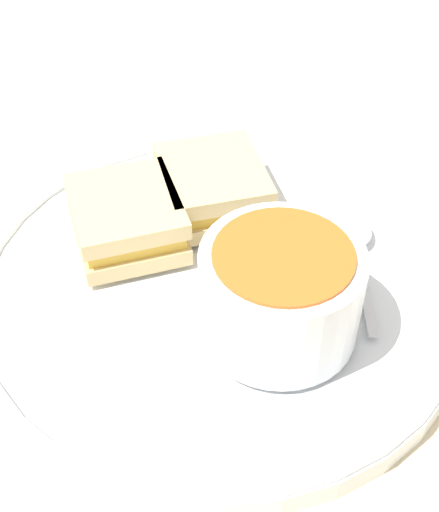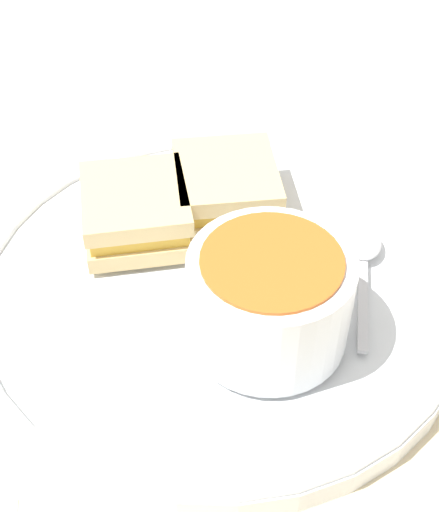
% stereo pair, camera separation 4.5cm
% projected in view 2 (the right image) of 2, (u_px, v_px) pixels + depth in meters
% --- Properties ---
extents(ground_plane, '(2.40, 2.40, 0.00)m').
position_uv_depth(ground_plane, '(219.00, 297.00, 0.48)').
color(ground_plane, beige).
extents(plate, '(0.32, 0.32, 0.02)m').
position_uv_depth(plate, '(219.00, 285.00, 0.47)').
color(plate, white).
rests_on(plate, ground_plane).
extents(soup_bowl, '(0.09, 0.09, 0.06)m').
position_uv_depth(soup_bowl, '(269.00, 298.00, 0.40)').
color(soup_bowl, white).
rests_on(soup_bowl, plate).
extents(spoon, '(0.09, 0.09, 0.01)m').
position_uv_depth(spoon, '(363.00, 251.00, 0.47)').
color(spoon, silver).
rests_on(spoon, plate).
extents(sandwich_half_near, '(0.10, 0.10, 0.03)m').
position_uv_depth(sandwich_half_near, '(226.00, 187.00, 0.50)').
color(sandwich_half_near, '#DBBC7F').
rests_on(sandwich_half_near, plate).
extents(sandwich_half_far, '(0.10, 0.10, 0.03)m').
position_uv_depth(sandwich_half_far, '(136.00, 211.00, 0.48)').
color(sandwich_half_far, '#DBBC7F').
rests_on(sandwich_half_far, plate).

